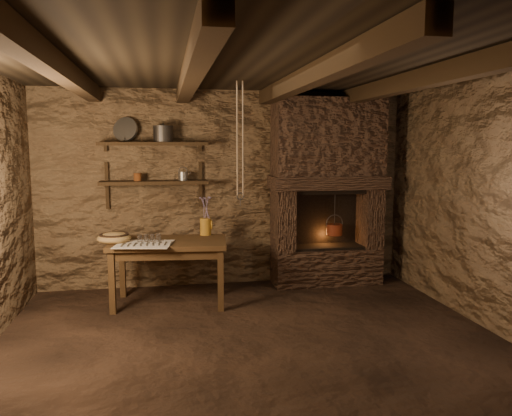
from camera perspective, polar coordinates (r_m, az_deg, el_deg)
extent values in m
plane|color=black|center=(4.54, -0.32, -15.31)|extent=(4.50, 4.50, 0.00)
cube|color=#513A26|center=(6.19, -3.60, 2.24)|extent=(4.50, 0.04, 2.40)
cube|color=#513A26|center=(2.31, 8.52, -6.40)|extent=(4.50, 0.04, 2.40)
cube|color=#513A26|center=(5.12, 25.29, 0.49)|extent=(0.04, 4.00, 2.40)
cube|color=black|center=(4.24, -0.34, 16.19)|extent=(4.50, 4.00, 0.04)
cube|color=black|center=(4.23, -21.47, 14.49)|extent=(0.14, 3.95, 0.16)
cube|color=black|center=(4.17, -7.36, 15.04)|extent=(0.14, 3.95, 0.16)
cube|color=black|center=(4.34, 6.39, 14.74)|extent=(0.14, 3.95, 0.16)
cube|color=black|center=(4.73, 18.43, 13.80)|extent=(0.14, 3.95, 0.16)
cube|color=black|center=(5.98, -11.54, 2.89)|extent=(1.25, 0.30, 0.04)
cube|color=black|center=(5.96, -11.65, 7.20)|extent=(1.25, 0.30, 0.04)
cube|color=#37241B|center=(6.40, 7.99, -6.51)|extent=(1.35, 0.45, 0.45)
cube|color=#37241B|center=(6.13, 3.09, -1.34)|extent=(0.23, 0.45, 0.75)
cube|color=#37241B|center=(6.48, 12.80, -1.04)|extent=(0.23, 0.45, 0.75)
cube|color=#37241B|center=(6.20, 8.25, 2.93)|extent=(1.43, 0.51, 0.16)
cube|color=#37241B|center=(6.22, 8.25, 8.01)|extent=(1.35, 0.45, 0.94)
cube|color=black|center=(6.47, 7.53, -0.94)|extent=(0.90, 0.06, 0.75)
cube|color=#362313|center=(5.51, -9.95, -3.94)|extent=(1.30, 0.83, 0.05)
cube|color=#362313|center=(5.52, -9.93, -4.75)|extent=(1.19, 0.71, 0.09)
cube|color=beige|center=(5.33, -12.68, -4.06)|extent=(0.64, 0.55, 0.01)
cylinder|color=#A26F1F|center=(5.76, -5.78, -2.12)|extent=(0.17, 0.17, 0.20)
torus|color=#A26F1F|center=(5.76, -5.12, -1.91)|extent=(0.02, 0.11, 0.11)
ellipsoid|color=olive|center=(5.53, -15.91, -3.34)|extent=(0.43, 0.43, 0.13)
cylinder|color=#322E2C|center=(5.96, -10.56, 8.23)|extent=(0.25, 0.25, 0.17)
cylinder|color=gray|center=(6.08, -14.70, 8.68)|extent=(0.32, 0.23, 0.29)
cylinder|color=#5C2B12|center=(5.98, -13.38, 3.46)|extent=(0.10, 0.10, 0.09)
cylinder|color=maroon|center=(6.29, 8.95, -2.46)|extent=(0.21, 0.21, 0.14)
torus|color=#322E2C|center=(6.28, 8.96, -1.71)|extent=(0.22, 0.01, 0.22)
cylinder|color=#322E2C|center=(6.25, 8.99, -0.18)|extent=(0.01, 0.01, 0.44)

